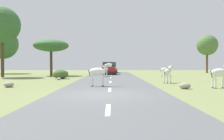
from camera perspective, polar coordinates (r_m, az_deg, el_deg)
ground_plane at (r=11.98m, az=-2.77°, el=-5.98°), size 90.00×90.00×0.00m
road at (r=11.97m, az=-0.65°, el=-5.87°), size 6.00×64.00×0.05m
lane_markings at (r=10.97m, az=-0.71°, el=-6.40°), size 0.16×56.00×0.01m
zebra_0 at (r=27.62m, az=-1.55°, el=0.25°), size 0.46×1.60×1.51m
zebra_1 at (r=29.44m, az=12.48°, el=0.05°), size 1.43×0.63×1.38m
zebra_2 at (r=16.03m, az=-3.15°, el=-0.47°), size 1.71×0.51×1.61m
zebra_3 at (r=19.81m, az=13.09°, el=-0.55°), size 1.10×1.32×1.45m
zebra_4 at (r=16.81m, az=24.32°, el=-0.63°), size 1.71×0.70×1.63m
car_0 at (r=39.82m, az=-0.29°, el=0.50°), size 2.08×4.37×1.74m
car_1 at (r=34.05m, az=-0.94°, el=0.32°), size 2.28×4.47×1.74m
tree_3 at (r=41.42m, az=-24.49°, el=5.63°), size 4.68×4.68×6.98m
tree_4 at (r=43.27m, az=21.62°, el=5.51°), size 3.46×3.46×6.40m
tree_6 at (r=31.84m, az=-14.28°, el=5.61°), size 4.47×4.47×4.67m
tree_7 at (r=30.56m, az=-24.68°, el=9.67°), size 4.12×4.12×8.05m
bush_3 at (r=25.22m, az=-12.10°, el=-0.99°), size 1.58×1.42×0.95m
rock_0 at (r=15.57m, az=16.89°, el=-3.60°), size 0.70×0.56×0.39m
rock_2 at (r=17.38m, az=-23.28°, el=-3.17°), size 0.63×0.66×0.36m
rock_4 at (r=23.63m, az=-12.52°, el=-2.03°), size 0.43×0.47×0.23m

